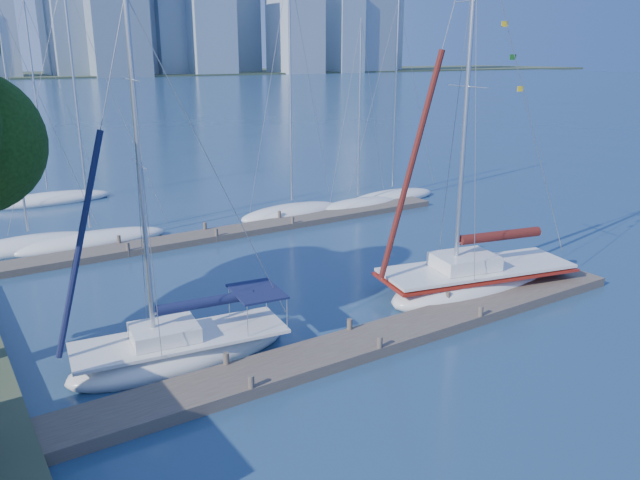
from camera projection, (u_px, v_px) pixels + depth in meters
ground at (364, 348)px, 22.58m from camera, size 700.00×700.00×0.00m
near_dock at (364, 343)px, 22.52m from camera, size 26.00×2.00×0.40m
far_dock at (227, 233)px, 36.42m from camera, size 30.00×1.80×0.36m
sailboat_navy at (181, 334)px, 21.37m from camera, size 8.05×3.52×12.44m
sailboat_maroon at (476, 265)px, 27.79m from camera, size 9.89×5.05×16.03m
bg_boat_0 at (30, 245)px, 33.70m from camera, size 7.16×2.58×13.14m
bg_boat_1 at (91, 241)px, 34.61m from camera, size 8.63×4.31×14.27m
bg_boat_3 at (292, 212)px, 40.74m from camera, size 7.72×4.24×15.70m
bg_boat_4 at (358, 205)px, 42.81m from camera, size 6.95×4.20×12.71m
bg_boat_5 at (392, 196)px, 45.29m from camera, size 7.51×2.82×14.02m
bg_boat_6 at (49, 199)px, 44.34m from camera, size 8.68×5.60×14.05m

